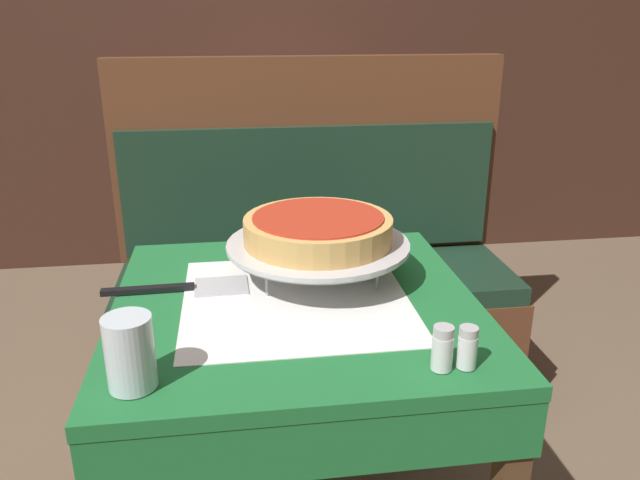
{
  "coord_description": "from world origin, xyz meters",
  "views": [
    {
      "loc": [
        -0.12,
        -1.18,
        1.3
      ],
      "look_at": [
        0.06,
        0.07,
        0.84
      ],
      "focal_mm": 35.0,
      "sensor_mm": 36.0,
      "label": 1
    }
  ],
  "objects_px": {
    "napkin_holder": "(313,226)",
    "condiment_caddy": "(308,136)",
    "booth_bench": "(316,307)",
    "dining_table_rear": "(298,165)",
    "water_glass_near": "(130,352)",
    "dining_table_front": "(297,340)",
    "deep_dish_pizza": "(318,229)",
    "salt_shaker": "(442,348)",
    "pizza_server": "(184,288)",
    "pepper_shaker": "(467,348)",
    "pizza_pan_stand": "(318,246)"
  },
  "relations": [
    {
      "from": "booth_bench",
      "to": "pizza_server",
      "type": "relative_size",
      "value": 4.17
    },
    {
      "from": "salt_shaker",
      "to": "pepper_shaker",
      "type": "distance_m",
      "value": 0.04
    },
    {
      "from": "water_glass_near",
      "to": "dining_table_front",
      "type": "bearing_deg",
      "value": 44.11
    },
    {
      "from": "condiment_caddy",
      "to": "booth_bench",
      "type": "bearing_deg",
      "value": -95.27
    },
    {
      "from": "deep_dish_pizza",
      "to": "water_glass_near",
      "type": "xyz_separation_m",
      "value": [
        -0.35,
        -0.38,
        -0.06
      ]
    },
    {
      "from": "salt_shaker",
      "to": "dining_table_rear",
      "type": "bearing_deg",
      "value": 91.24
    },
    {
      "from": "deep_dish_pizza",
      "to": "booth_bench",
      "type": "bearing_deg",
      "value": 82.93
    },
    {
      "from": "napkin_holder",
      "to": "water_glass_near",
      "type": "bearing_deg",
      "value": -121.08
    },
    {
      "from": "dining_table_front",
      "to": "pizza_server",
      "type": "relative_size",
      "value": 2.42
    },
    {
      "from": "pizza_pan_stand",
      "to": "salt_shaker",
      "type": "relative_size",
      "value": 5.11
    },
    {
      "from": "dining_table_front",
      "to": "deep_dish_pizza",
      "type": "distance_m",
      "value": 0.25
    },
    {
      "from": "pizza_server",
      "to": "salt_shaker",
      "type": "bearing_deg",
      "value": -40.53
    },
    {
      "from": "booth_bench",
      "to": "salt_shaker",
      "type": "xyz_separation_m",
      "value": [
        0.08,
        -1.03,
        0.42
      ]
    },
    {
      "from": "pepper_shaker",
      "to": "napkin_holder",
      "type": "height_order",
      "value": "napkin_holder"
    },
    {
      "from": "pizza_pan_stand",
      "to": "deep_dish_pizza",
      "type": "distance_m",
      "value": 0.04
    },
    {
      "from": "deep_dish_pizza",
      "to": "napkin_holder",
      "type": "distance_m",
      "value": 0.25
    },
    {
      "from": "booth_bench",
      "to": "pizza_server",
      "type": "distance_m",
      "value": 0.84
    },
    {
      "from": "dining_table_front",
      "to": "pizza_pan_stand",
      "type": "distance_m",
      "value": 0.21
    },
    {
      "from": "booth_bench",
      "to": "dining_table_rear",
      "type": "bearing_deg",
      "value": 87.66
    },
    {
      "from": "deep_dish_pizza",
      "to": "salt_shaker",
      "type": "xyz_separation_m",
      "value": [
        0.16,
        -0.4,
        -0.08
      ]
    },
    {
      "from": "water_glass_near",
      "to": "salt_shaker",
      "type": "relative_size",
      "value": 1.55
    },
    {
      "from": "salt_shaker",
      "to": "pepper_shaker",
      "type": "height_order",
      "value": "salt_shaker"
    },
    {
      "from": "pizza_server",
      "to": "napkin_holder",
      "type": "bearing_deg",
      "value": 38.61
    },
    {
      "from": "deep_dish_pizza",
      "to": "pizza_server",
      "type": "bearing_deg",
      "value": -177.39
    },
    {
      "from": "dining_table_rear",
      "to": "pizza_pan_stand",
      "type": "relative_size",
      "value": 1.82
    },
    {
      "from": "deep_dish_pizza",
      "to": "pepper_shaker",
      "type": "height_order",
      "value": "deep_dish_pizza"
    },
    {
      "from": "booth_bench",
      "to": "salt_shaker",
      "type": "bearing_deg",
      "value": -85.74
    },
    {
      "from": "dining_table_rear",
      "to": "salt_shaker",
      "type": "height_order",
      "value": "salt_shaker"
    },
    {
      "from": "deep_dish_pizza",
      "to": "dining_table_rear",
      "type": "bearing_deg",
      "value": 85.66
    },
    {
      "from": "deep_dish_pizza",
      "to": "napkin_holder",
      "type": "bearing_deg",
      "value": 85.4
    },
    {
      "from": "pizza_server",
      "to": "condiment_caddy",
      "type": "bearing_deg",
      "value": 72.56
    },
    {
      "from": "water_glass_near",
      "to": "napkin_holder",
      "type": "bearing_deg",
      "value": 58.92
    },
    {
      "from": "pizza_pan_stand",
      "to": "condiment_caddy",
      "type": "bearing_deg",
      "value": 83.92
    },
    {
      "from": "deep_dish_pizza",
      "to": "pizza_server",
      "type": "distance_m",
      "value": 0.32
    },
    {
      "from": "dining_table_front",
      "to": "pizza_pan_stand",
      "type": "xyz_separation_m",
      "value": [
        0.06,
        0.1,
        0.18
      ]
    },
    {
      "from": "deep_dish_pizza",
      "to": "salt_shaker",
      "type": "relative_size",
      "value": 4.12
    },
    {
      "from": "pizza_server",
      "to": "water_glass_near",
      "type": "height_order",
      "value": "water_glass_near"
    },
    {
      "from": "deep_dish_pizza",
      "to": "condiment_caddy",
      "type": "relative_size",
      "value": 1.87
    },
    {
      "from": "salt_shaker",
      "to": "deep_dish_pizza",
      "type": "bearing_deg",
      "value": 111.24
    },
    {
      "from": "pizza_pan_stand",
      "to": "condiment_caddy",
      "type": "xyz_separation_m",
      "value": [
        0.15,
        1.41,
        -0.02
      ]
    },
    {
      "from": "condiment_caddy",
      "to": "deep_dish_pizza",
      "type": "bearing_deg",
      "value": -96.08
    },
    {
      "from": "napkin_holder",
      "to": "deep_dish_pizza",
      "type": "bearing_deg",
      "value": -94.6
    },
    {
      "from": "water_glass_near",
      "to": "dining_table_rear",
      "type": "bearing_deg",
      "value": 76.06
    },
    {
      "from": "water_glass_near",
      "to": "pepper_shaker",
      "type": "xyz_separation_m",
      "value": [
        0.55,
        -0.02,
        -0.02
      ]
    },
    {
      "from": "pizza_server",
      "to": "salt_shaker",
      "type": "relative_size",
      "value": 3.95
    },
    {
      "from": "pizza_server",
      "to": "pepper_shaker",
      "type": "bearing_deg",
      "value": -37.93
    },
    {
      "from": "booth_bench",
      "to": "pizza_pan_stand",
      "type": "distance_m",
      "value": 0.79
    },
    {
      "from": "napkin_holder",
      "to": "condiment_caddy",
      "type": "height_order",
      "value": "condiment_caddy"
    },
    {
      "from": "deep_dish_pizza",
      "to": "water_glass_near",
      "type": "distance_m",
      "value": 0.52
    },
    {
      "from": "water_glass_near",
      "to": "pepper_shaker",
      "type": "bearing_deg",
      "value": -1.97
    }
  ]
}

